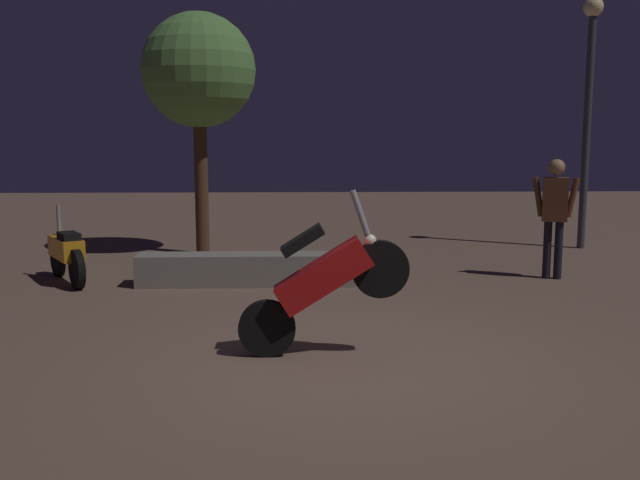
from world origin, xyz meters
TOP-DOWN VIEW (x-y plane):
  - ground_plane at (0.00, 0.00)m, footprint 40.00×40.00m
  - motorcycle_red_foreground at (-0.27, 0.22)m, footprint 1.66×0.30m
  - motorcycle_orange_parked_left at (-3.87, 3.85)m, footprint 0.95×1.47m
  - person_rider_beside at (3.31, 3.89)m, footprint 0.67×0.34m
  - streetlamp_near at (4.88, 6.75)m, footprint 0.36×0.36m
  - tree_left_bg at (-2.22, 6.33)m, footprint 1.99×1.99m
  - planter_wall_low at (-1.25, 3.59)m, footprint 3.11×0.50m

SIDE VIEW (x-z plane):
  - ground_plane at x=0.00m, z-range 0.00..0.00m
  - planter_wall_low at x=-1.25m, z-range 0.00..0.45m
  - motorcycle_orange_parked_left at x=-3.87m, z-range -0.12..0.99m
  - motorcycle_red_foreground at x=-0.27m, z-range -0.07..1.56m
  - person_rider_beside at x=3.31m, z-range 0.18..1.97m
  - streetlamp_near at x=4.88m, z-range 0.66..5.26m
  - tree_left_bg at x=-2.22m, z-range 1.09..5.34m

